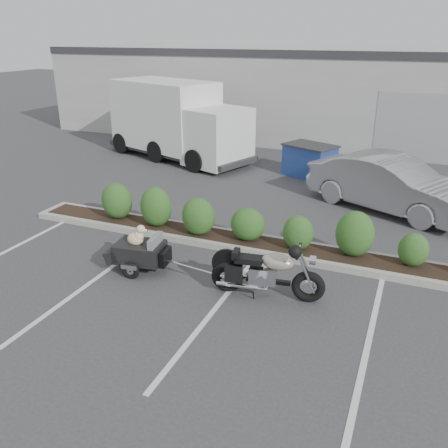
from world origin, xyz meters
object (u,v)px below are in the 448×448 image
at_px(dumpster, 309,160).
at_px(delivery_truck, 177,122).
at_px(sedan, 390,184).
at_px(motorcycle, 267,273).
at_px(pet_trailer, 139,251).

relative_size(dumpster, delivery_truck, 0.30).
relative_size(sedan, dumpster, 2.30).
bearing_deg(delivery_truck, sedan, -0.64).
distance_m(motorcycle, pet_trailer, 2.79).
height_order(motorcycle, pet_trailer, motorcycle).
relative_size(motorcycle, delivery_truck, 0.32).
height_order(sedan, delivery_truck, delivery_truck).
relative_size(motorcycle, dumpster, 1.09).
height_order(pet_trailer, sedan, sedan).
height_order(pet_trailer, delivery_truck, delivery_truck).
xyz_separation_m(motorcycle, delivery_truck, (-6.52, 8.84, 0.91)).
bearing_deg(sedan, delivery_truck, 94.69).
height_order(motorcycle, delivery_truck, delivery_truck).
distance_m(sedan, delivery_truck, 8.77).
bearing_deg(motorcycle, pet_trailer, 171.64).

